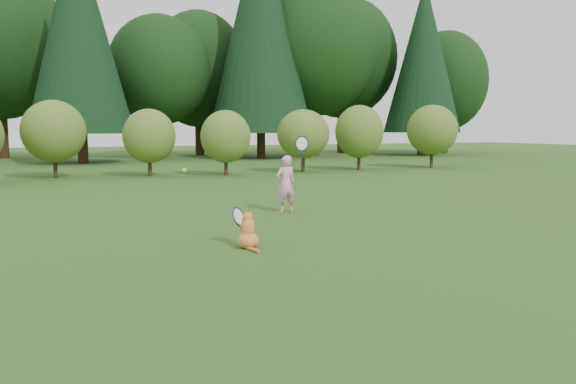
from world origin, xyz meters
name	(u,v)px	position (x,y,z in m)	size (l,w,h in m)	color
ground	(297,244)	(0.00, 0.00, 0.00)	(100.00, 100.00, 0.00)	#2A5518
shrub_row	(151,138)	(0.00, 13.00, 1.40)	(28.00, 3.00, 2.80)	#406920
woodland_backdrop	(115,15)	(0.00, 23.00, 7.50)	(48.00, 10.00, 15.00)	black
child	(286,182)	(1.14, 3.11, 0.62)	(0.69, 0.46, 1.76)	#FF98CB
cat	(248,229)	(-0.75, 0.07, 0.28)	(0.49, 0.82, 0.72)	#C54F26
tennis_ball	(184,170)	(-1.46, 0.96, 1.09)	(0.07, 0.07, 0.07)	#B0C316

